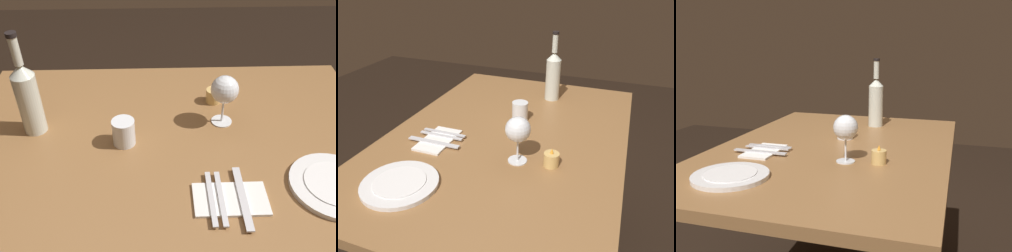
% 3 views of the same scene
% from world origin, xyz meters
% --- Properties ---
extents(dining_table, '(1.30, 0.90, 0.74)m').
position_xyz_m(dining_table, '(0.00, 0.00, 0.65)').
color(dining_table, olive).
rests_on(dining_table, ground).
extents(wine_glass_left, '(0.09, 0.09, 0.17)m').
position_xyz_m(wine_glass_left, '(0.16, 0.10, 0.86)').
color(wine_glass_left, white).
rests_on(wine_glass_left, dining_table).
extents(wine_bottle, '(0.07, 0.07, 0.33)m').
position_xyz_m(wine_bottle, '(-0.43, 0.08, 0.86)').
color(wine_bottle, silver).
rests_on(wine_bottle, dining_table).
extents(water_tumbler, '(0.07, 0.07, 0.08)m').
position_xyz_m(water_tumbler, '(-0.15, 0.01, 0.78)').
color(water_tumbler, white).
rests_on(water_tumbler, dining_table).
extents(votive_candle, '(0.05, 0.05, 0.07)m').
position_xyz_m(votive_candle, '(0.15, 0.21, 0.76)').
color(votive_candle, '#DBB266').
rests_on(votive_candle, dining_table).
extents(dinner_plate, '(0.24, 0.24, 0.02)m').
position_xyz_m(dinner_plate, '(0.42, -0.19, 0.75)').
color(dinner_plate, white).
rests_on(dinner_plate, dining_table).
extents(folded_napkin, '(0.19, 0.11, 0.01)m').
position_xyz_m(folded_napkin, '(0.13, -0.23, 0.74)').
color(folded_napkin, white).
rests_on(folded_napkin, dining_table).
extents(fork_inner, '(0.01, 0.18, 0.00)m').
position_xyz_m(fork_inner, '(0.11, -0.23, 0.75)').
color(fork_inner, silver).
rests_on(fork_inner, folded_napkin).
extents(fork_outer, '(0.01, 0.18, 0.00)m').
position_xyz_m(fork_outer, '(0.08, -0.23, 0.75)').
color(fork_outer, silver).
rests_on(fork_outer, folded_napkin).
extents(table_knife, '(0.02, 0.21, 0.00)m').
position_xyz_m(table_knife, '(0.16, -0.23, 0.75)').
color(table_knife, silver).
rests_on(table_knife, folded_napkin).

